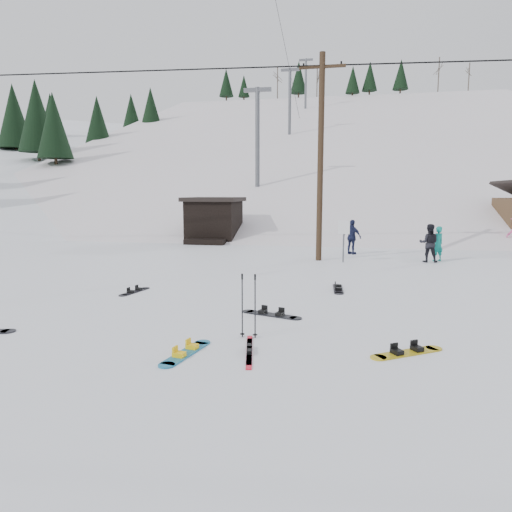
# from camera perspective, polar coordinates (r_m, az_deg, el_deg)

# --- Properties ---
(ground) EXTENTS (200.00, 200.00, 0.00)m
(ground) POSITION_cam_1_polar(r_m,az_deg,el_deg) (8.01, -14.06, -14.77)
(ground) COLOR white
(ground) RESTS_ON ground
(ski_slope) EXTENTS (60.00, 85.24, 65.97)m
(ski_slope) POSITION_cam_1_polar(r_m,az_deg,el_deg) (63.54, 8.17, -5.81)
(ski_slope) COLOR white
(ski_slope) RESTS_ON ground
(ridge_left) EXTENTS (47.54, 95.03, 58.38)m
(ridge_left) POSITION_cam_1_polar(r_m,az_deg,el_deg) (68.73, -23.84, -4.51)
(ridge_left) COLOR white
(ridge_left) RESTS_ON ground
(treeline_left) EXTENTS (20.00, 64.00, 10.00)m
(treeline_left) POSITION_cam_1_polar(r_m,az_deg,el_deg) (59.77, -27.27, 4.16)
(treeline_left) COLOR black
(treeline_left) RESTS_ON ground
(treeline_crest) EXTENTS (50.00, 6.00, 10.00)m
(treeline_crest) POSITION_cam_1_polar(r_m,az_deg,el_deg) (92.75, 9.42, 5.99)
(treeline_crest) COLOR black
(treeline_crest) RESTS_ON ski_slope
(utility_pole) EXTENTS (2.00, 0.26, 9.00)m
(utility_pole) POSITION_cam_1_polar(r_m,az_deg,el_deg) (20.74, 8.07, 12.38)
(utility_pole) COLOR #3A2819
(utility_pole) RESTS_ON ground
(trail_sign) EXTENTS (0.50, 0.09, 1.85)m
(trail_sign) POSITION_cam_1_polar(r_m,az_deg,el_deg) (20.30, 10.92, 2.79)
(trail_sign) COLOR #595B60
(trail_sign) RESTS_ON ground
(lift_hut) EXTENTS (3.40, 4.10, 2.75)m
(lift_hut) POSITION_cam_1_polar(r_m,az_deg,el_deg) (28.84, -5.28, 4.58)
(lift_hut) COLOR black
(lift_hut) RESTS_ON ground
(lift_tower_near) EXTENTS (2.20, 0.36, 8.00)m
(lift_tower_near) POSITION_cam_1_polar(r_m,az_deg,el_deg) (37.66, 0.19, 15.30)
(lift_tower_near) COLOR #595B60
(lift_tower_near) RESTS_ON ski_slope
(lift_tower_mid) EXTENTS (2.20, 0.36, 8.00)m
(lift_tower_mid) POSITION_cam_1_polar(r_m,az_deg,el_deg) (58.21, 4.25, 19.15)
(lift_tower_mid) COLOR #595B60
(lift_tower_mid) RESTS_ON ski_slope
(lift_tower_far) EXTENTS (2.20, 0.36, 8.00)m
(lift_tower_far) POSITION_cam_1_polar(r_m,az_deg,el_deg) (79.01, 6.24, 20.95)
(lift_tower_far) COLOR #595B60
(lift_tower_far) RESTS_ON ski_slope
(hero_snowboard) EXTENTS (0.55, 1.61, 0.11)m
(hero_snowboard) POSITION_cam_1_polar(r_m,az_deg,el_deg) (9.00, -8.76, -11.81)
(hero_snowboard) COLOR teal
(hero_snowboard) RESTS_ON ground
(hero_skis) EXTENTS (0.47, 1.82, 0.10)m
(hero_skis) POSITION_cam_1_polar(r_m,az_deg,el_deg) (9.00, -0.85, -11.73)
(hero_skis) COLOR red
(hero_skis) RESTS_ON ground
(ski_poles) EXTENTS (0.38, 0.10, 1.37)m
(ski_poles) POSITION_cam_1_polar(r_m,az_deg,el_deg) (9.66, -0.93, -6.16)
(ski_poles) COLOR black
(ski_poles) RESTS_ON ground
(board_scatter_b) EXTENTS (0.47, 1.35, 0.10)m
(board_scatter_b) POSITION_cam_1_polar(r_m,az_deg,el_deg) (14.63, -14.93, -4.28)
(board_scatter_b) COLOR black
(board_scatter_b) RESTS_ON ground
(board_scatter_d) EXTENTS (1.58, 0.71, 0.11)m
(board_scatter_d) POSITION_cam_1_polar(r_m,az_deg,el_deg) (11.53, 1.93, -7.28)
(board_scatter_d) COLOR black
(board_scatter_d) RESTS_ON ground
(board_scatter_e) EXTENTS (1.41, 1.04, 0.11)m
(board_scatter_e) POSITION_cam_1_polar(r_m,az_deg,el_deg) (9.37, 18.35, -11.33)
(board_scatter_e) COLOR gold
(board_scatter_e) RESTS_ON ground
(board_scatter_f) EXTENTS (0.37, 1.56, 0.11)m
(board_scatter_f) POSITION_cam_1_polar(r_m,az_deg,el_deg) (14.74, 10.22, -4.03)
(board_scatter_f) COLOR black
(board_scatter_f) RESTS_ON ground
(skier_teal) EXTENTS (0.68, 0.61, 1.56)m
(skier_teal) POSITION_cam_1_polar(r_m,az_deg,el_deg) (21.93, 21.75, 1.44)
(skier_teal) COLOR #0E8F7F
(skier_teal) RESTS_ON ground
(skier_dark) EXTENTS (0.89, 0.73, 1.69)m
(skier_dark) POSITION_cam_1_polar(r_m,az_deg,el_deg) (21.43, 20.80, 1.52)
(skier_dark) COLOR black
(skier_dark) RESTS_ON ground
(skier_navy) EXTENTS (1.07, 0.90, 1.72)m
(skier_navy) POSITION_cam_1_polar(r_m,az_deg,el_deg) (23.09, 11.92, 2.33)
(skier_navy) COLOR #191E3F
(skier_navy) RESTS_ON ground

